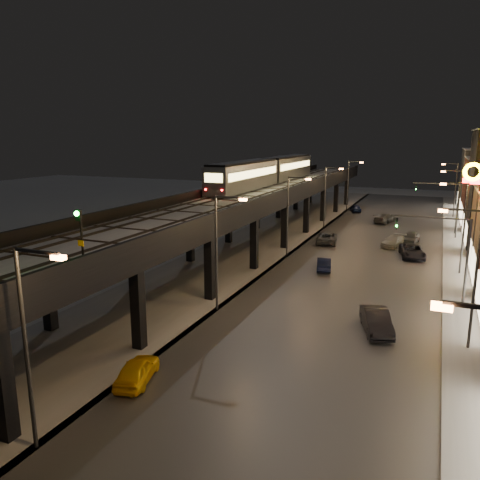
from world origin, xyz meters
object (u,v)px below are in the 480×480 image
(rail_signal, at_px, (80,227))
(car_mid_dark, at_px, (385,218))
(car_taxi, at_px, (137,371))
(car_far_white, at_px, (356,209))
(car_onc_red, at_px, (411,238))
(car_onc_white, at_px, (394,242))
(subway_train, at_px, (269,171))
(car_mid_silver, at_px, (327,238))
(car_near_white, at_px, (324,264))
(car_onc_dark, at_px, (412,252))
(car_onc_silver, at_px, (376,322))

(rail_signal, distance_m, car_mid_dark, 58.42)
(car_taxi, relative_size, car_far_white, 1.03)
(car_far_white, bearing_deg, car_onc_red, 95.47)
(car_far_white, bearing_deg, car_taxi, 69.59)
(car_onc_white, bearing_deg, subway_train, 178.84)
(car_mid_silver, distance_m, car_onc_red, 10.62)
(car_taxi, bearing_deg, car_far_white, -105.78)
(car_far_white, bearing_deg, car_mid_dark, 103.99)
(car_mid_dark, bearing_deg, car_onc_white, 116.87)
(car_near_white, bearing_deg, car_onc_dark, -145.41)
(subway_train, xyz_separation_m, car_onc_white, (18.38, -5.65, -7.74))
(rail_signal, height_order, car_mid_silver, rail_signal)
(car_onc_silver, relative_size, car_onc_dark, 0.89)
(car_mid_dark, xyz_separation_m, car_onc_dark, (5.27, -21.41, 0.00))
(car_mid_dark, distance_m, car_onc_white, 16.76)
(car_onc_dark, bearing_deg, car_onc_silver, -103.61)
(subway_train, bearing_deg, car_mid_silver, -33.89)
(subway_train, xyz_separation_m, car_onc_silver, (19.77, -32.98, -7.62))
(car_mid_silver, distance_m, car_far_white, 26.95)
(car_far_white, xyz_separation_m, car_onc_dark, (11.28, -30.48, 0.08))
(car_mid_silver, bearing_deg, subway_train, -43.32)
(car_onc_silver, height_order, car_onc_white, car_onc_silver)
(car_mid_dark, relative_size, car_onc_silver, 1.07)
(rail_signal, bearing_deg, car_mid_dark, 80.90)
(car_mid_dark, relative_size, car_far_white, 1.32)
(car_onc_red, bearing_deg, car_onc_dark, -79.18)
(car_near_white, bearing_deg, car_onc_silver, 103.67)
(car_onc_dark, relative_size, car_onc_white, 1.17)
(car_taxi, relative_size, car_mid_silver, 0.75)
(subway_train, bearing_deg, car_near_white, -56.00)
(car_onc_dark, distance_m, car_onc_white, 5.46)
(subway_train, height_order, rail_signal, subway_train)
(rail_signal, relative_size, car_onc_red, 0.72)
(rail_signal, height_order, car_far_white, rail_signal)
(subway_train, distance_m, car_taxi, 46.54)
(car_mid_dark, distance_m, car_onc_dark, 22.05)
(car_taxi, bearing_deg, car_onc_white, -118.89)
(car_mid_dark, distance_m, car_onc_red, 14.60)
(car_taxi, xyz_separation_m, car_mid_silver, (1.83, 38.09, 0.06))
(car_mid_dark, relative_size, car_onc_white, 1.11)
(car_onc_dark, bearing_deg, car_near_white, -143.64)
(car_onc_dark, xyz_separation_m, car_onc_red, (-0.58, 7.58, -0.01))
(car_onc_silver, bearing_deg, car_far_white, 83.35)
(car_mid_silver, height_order, car_onc_silver, car_onc_silver)
(car_mid_silver, relative_size, car_onc_white, 1.16)
(subway_train, bearing_deg, car_taxi, -79.22)
(car_mid_silver, distance_m, car_onc_dark, 11.00)
(car_near_white, xyz_separation_m, car_onc_red, (7.34, 16.16, 0.08))
(car_mid_silver, height_order, car_far_white, car_mid_silver)
(subway_train, relative_size, car_far_white, 9.56)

